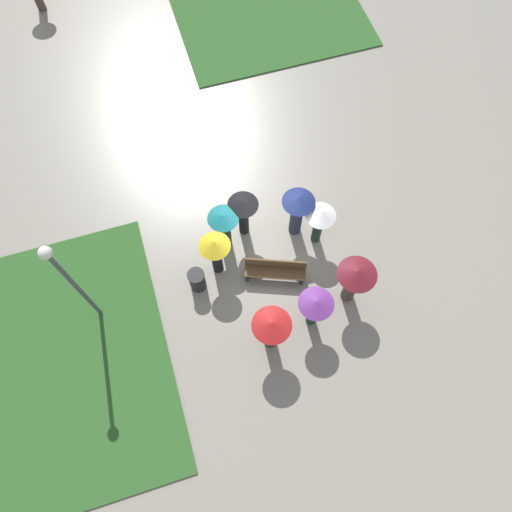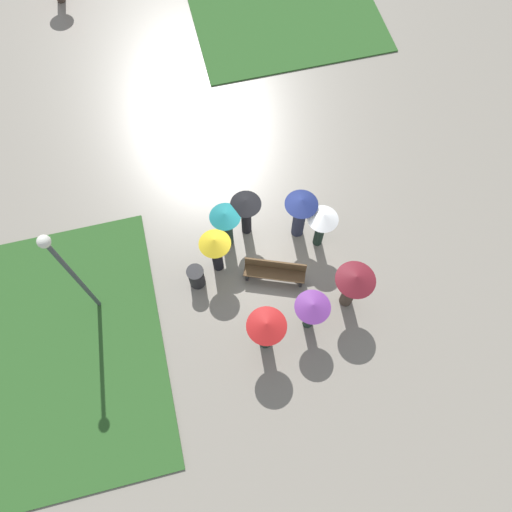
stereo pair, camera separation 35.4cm
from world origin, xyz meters
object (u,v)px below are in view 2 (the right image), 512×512
Objects in this scene: park_bench at (275,270)px; crowd_person_red at (266,330)px; lamp_post at (67,267)px; crowd_person_yellow at (216,248)px; trash_bin at (196,277)px; crowd_person_purple at (312,310)px; crowd_person_teal at (226,224)px; crowd_person_white at (322,222)px; crowd_person_maroon at (353,284)px; crowd_person_black at (246,210)px; crowd_person_navy at (300,211)px.

park_bench is 2.27m from crowd_person_red.
lamp_post is 4.10m from crowd_person_yellow.
lamp_post is at bearing 179.60° from crowd_person_yellow.
crowd_person_purple reaches higher than trash_bin.
crowd_person_red is 1.04× the size of crowd_person_teal.
lamp_post reaches higher than crowd_person_white.
trash_bin is 3.68m from crowd_person_purple.
crowd_person_white is 0.93× the size of crowd_person_maroon.
crowd_person_teal is (-1.14, 1.53, 0.68)m from park_bench.
crowd_person_maroon is at bearing -21.36° from trash_bin.
crowd_person_yellow reaches higher than crowd_person_teal.
crowd_person_purple is 0.92× the size of crowd_person_black.
crowd_person_teal reaches higher than crowd_person_purple.
lamp_post is 7.63m from crowd_person_maroon.
crowd_person_white is at bearing -22.47° from crowd_person_purple.
crowd_person_black reaches higher than crowd_person_teal.
lamp_post is at bearing -162.57° from park_bench.
park_bench is 1.03× the size of crowd_person_teal.
crowd_person_white is (1.64, 0.82, 0.88)m from park_bench.
crowd_person_maroon is (2.68, 0.67, 0.06)m from crowd_person_red.
crowd_person_red is (4.60, -2.33, -1.58)m from lamp_post.
crowd_person_maroon is 2.74m from crowd_person_navy.
crowd_person_red is at bearing -35.79° from crowd_person_teal.
lamp_post is (-5.39, 0.38, 2.43)m from park_bench.
crowd_person_yellow is at bearing 42.13° from crowd_person_purple.
crowd_person_black is at bearing 16.85° from crowd_person_purple.
crowd_person_maroon is 0.97× the size of crowd_person_navy.
crowd_person_purple is at bearing -55.13° from crowd_person_maroon.
crowd_person_white is 3.25m from crowd_person_yellow.
park_bench is at bearing -3.99° from lamp_post.
crowd_person_red reaches higher than crowd_person_white.
park_bench is 2.46m from crowd_person_maroon.
lamp_post reaches higher than crowd_person_purple.
lamp_post is 2.24× the size of crowd_person_navy.
crowd_person_yellow is (-3.51, 2.04, -0.02)m from crowd_person_maroon.
crowd_person_teal is at bearing 28.35° from crowd_person_purple.
lamp_post is 2.47× the size of crowd_person_teal.
crowd_person_navy is at bearing 71.75° from park_bench.
trash_bin is at bearing 93.38° from crowd_person_white.
trash_bin is at bearing 55.04° from crowd_person_purple.
crowd_person_maroon is (7.29, -1.66, -1.53)m from lamp_post.
crowd_person_red is 3.69m from crowd_person_white.
lamp_post is 7.21m from crowd_person_white.
crowd_person_yellow is (-1.61, 0.75, 0.88)m from park_bench.
crowd_person_navy is 3.08m from crowd_person_purple.
crowd_person_black is (0.33, 3.75, -0.01)m from crowd_person_red.
crowd_person_maroon reaches higher than park_bench.
crowd_person_yellow is (-0.83, 2.71, 0.03)m from crowd_person_red.
crowd_person_red is 1.05× the size of crowd_person_white.
crowd_person_red is 3.51m from crowd_person_teal.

